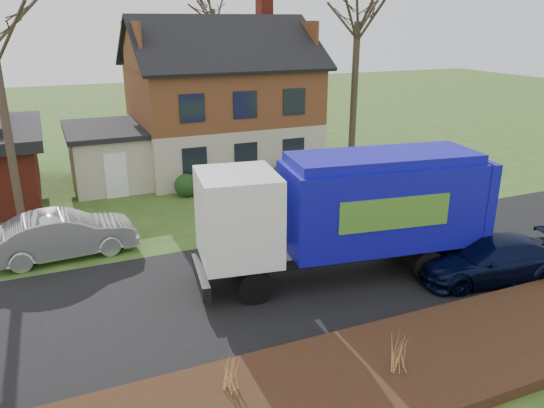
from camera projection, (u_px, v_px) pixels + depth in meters
name	position (u px, v px, depth m)	size (l,w,h in m)	color
ground	(301.00, 278.00, 17.01)	(120.00, 120.00, 0.00)	#2F521B
road	(301.00, 277.00, 17.01)	(80.00, 7.00, 0.02)	black
mulch_verge	(402.00, 368.00, 12.37)	(80.00, 3.50, 0.30)	black
main_house	(212.00, 95.00, 28.31)	(12.95, 8.95, 9.26)	#BCAE97
garbage_truck	(352.00, 208.00, 16.54)	(9.52, 3.75, 3.97)	black
silver_sedan	(64.00, 235.00, 18.35)	(1.69, 4.85, 1.60)	#B5B8BD
navy_wagon	(491.00, 259.00, 16.71)	(1.94, 4.77, 1.39)	black
grass_clump_west	(231.00, 372.00, 11.28)	(0.33, 0.27, 0.88)	tan
grass_clump_mid	(401.00, 352.00, 11.93)	(0.32, 0.26, 0.89)	tan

